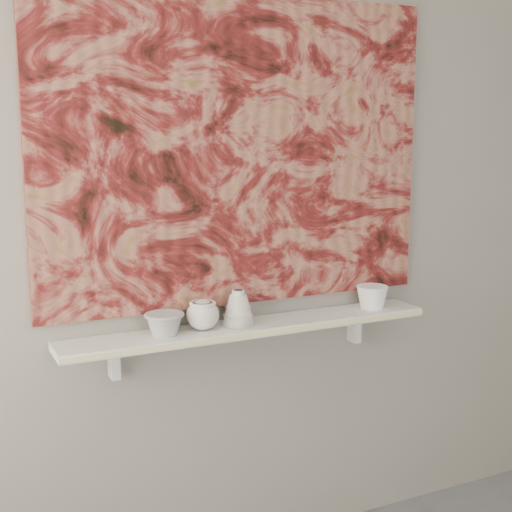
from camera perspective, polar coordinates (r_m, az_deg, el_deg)
wall_back at (r=2.59m, az=-1.31°, el=4.09°), size 3.60×0.00×3.60m
shelf at (r=2.59m, az=-0.39°, el=-5.73°), size 1.40×0.18×0.03m
shelf_stripe at (r=2.51m, az=0.54°, el=-6.25°), size 1.40×0.01×0.02m
bracket_left at (r=2.51m, az=-11.31°, el=-8.24°), size 0.03×0.06×0.12m
bracket_right at (r=2.90m, az=7.86°, el=-5.65°), size 0.03×0.06×0.12m
painting at (r=2.56m, az=-1.19°, el=8.29°), size 1.50×0.02×1.10m
house_motif at (r=2.80m, az=7.32°, el=2.02°), size 0.09×0.00×0.08m
bowl_grey at (r=2.45m, az=-7.34°, el=-5.37°), size 0.16×0.16×0.08m
cup_cream at (r=2.50m, az=-4.28°, el=-4.74°), size 0.15×0.15×0.10m
bell_vessel at (r=2.55m, az=-1.43°, el=-4.15°), size 0.13×0.13×0.13m
bowl_white at (r=2.83m, az=9.27°, el=-3.22°), size 0.15×0.15×0.09m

